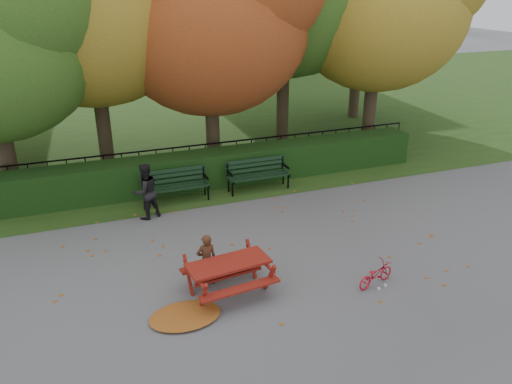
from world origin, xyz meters
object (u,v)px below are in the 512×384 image
object	(u,v)px
tree_c	(222,9)
bicycle	(376,274)
child	(207,260)
adult	(145,191)
bench_right	(257,172)
picnic_table	(229,269)
bench_left	(175,183)

from	to	relation	value
tree_c	bicycle	world-z (taller)	tree_c
child	adult	world-z (taller)	adult
tree_c	child	size ratio (longest dim) A/B	7.27
bench_right	adult	xyz separation A→B (m)	(-3.30, -0.80, 0.21)
child	tree_c	bearing A→B (deg)	-110.06
adult	bicycle	world-z (taller)	adult
bench_right	child	world-z (taller)	child
bicycle	child	bearing A→B (deg)	52.86
picnic_table	bicycle	size ratio (longest dim) A/B	1.85
adult	bicycle	xyz separation A→B (m)	(3.76, -4.65, -0.49)
bench_left	bench_right	size ratio (longest dim) A/B	1.00
bench_left	bicycle	bearing A→B (deg)	-62.32
bench_left	bicycle	distance (m)	6.16
bench_right	picnic_table	size ratio (longest dim) A/B	1.06
tree_c	child	xyz separation A→B (m)	(-2.40, -6.51, -4.27)
bench_right	bicycle	distance (m)	5.48
picnic_table	bicycle	distance (m)	2.93
bench_left	child	size ratio (longest dim) A/B	1.64
bench_left	bench_right	world-z (taller)	same
tree_c	adult	world-z (taller)	tree_c
adult	bench_right	bearing A→B (deg)	171.14
child	adult	xyz separation A→B (m)	(-0.64, 3.45, 0.18)
bench_left	bicycle	size ratio (longest dim) A/B	1.96
bench_right	child	distance (m)	5.02
bench_right	bicycle	size ratio (longest dim) A/B	1.96
bench_right	child	xyz separation A→B (m)	(-2.67, -4.25, 0.03)
bench_right	bicycle	world-z (taller)	bench_right
bench_right	adult	size ratio (longest dim) A/B	1.23
bench_left	bench_right	bearing A→B (deg)	0.00
child	bicycle	size ratio (longest dim) A/B	1.20
bench_right	picnic_table	distance (m)	5.23
bench_right	bench_left	bearing A→B (deg)	180.00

